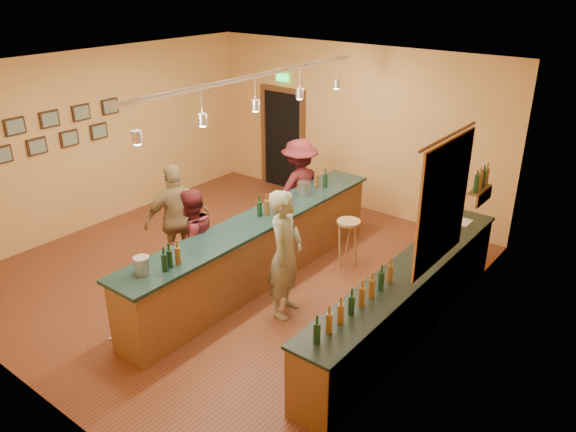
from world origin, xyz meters
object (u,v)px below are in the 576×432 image
Objects in this scene: bartender at (285,254)px; bar_stool at (348,229)px; customer_c at (299,188)px; customer_a at (192,242)px; tasting_bar at (259,246)px; back_counter at (406,299)px; customer_b at (177,219)px.

bartender reaches higher than bar_stool.
customer_a is at bearing 17.60° from customer_c.
customer_c is at bearing 107.31° from tasting_bar.
customer_a is at bearing -161.01° from back_counter.
customer_b reaches higher than back_counter.
customer_b reaches higher than bar_stool.
bartender reaches higher than customer_b.
bartender is at bearing -26.87° from tasting_bar.
bartender is (-1.53, -0.62, 0.43)m from back_counter.
customer_b is at bearing 75.35° from bartender.
customer_b is at bearing 0.94° from customer_c.
customer_b is 1.00× the size of customer_c.
customer_b is (-0.68, 0.33, 0.07)m from customer_a.
customer_a is 2.59m from customer_c.
back_counter is 0.89× the size of tasting_bar.
bartender is 1.13× the size of customer_a.
back_counter is 1.94m from bar_stool.
tasting_bar is 2.88× the size of customer_c.
back_counter is at bearing 4.33° from tasting_bar.
bartender reaches higher than customer_c.
customer_c is (0.68, 2.26, -0.00)m from customer_b.
tasting_bar is 1.86m from customer_c.
tasting_bar is at bearing 34.91° from customer_c.
bar_stool is at bearing 154.36° from customer_b.
customer_a reaches higher than tasting_bar.
customer_a is 2.51m from bar_stool.
bar_stool is at bearing -14.30° from bartender.
customer_c reaches higher than customer_a.
customer_a is (-2.94, -1.01, 0.33)m from back_counter.
back_counter is 2.48× the size of bartender.
customer_c is at bearing 160.33° from bar_stool.
customer_c is at bearing -173.73° from customer_b.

